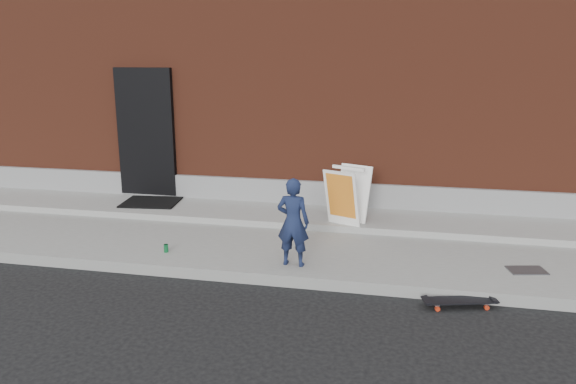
% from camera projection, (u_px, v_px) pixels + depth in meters
% --- Properties ---
extents(ground, '(80.00, 80.00, 0.00)m').
position_uv_depth(ground, '(241.00, 284.00, 6.97)').
color(ground, black).
rests_on(ground, ground).
extents(sidewalk, '(20.00, 3.00, 0.15)m').
position_uv_depth(sidewalk, '(270.00, 239.00, 8.37)').
color(sidewalk, gray).
rests_on(sidewalk, ground).
extents(apron, '(20.00, 1.20, 0.10)m').
position_uv_depth(apron, '(282.00, 214.00, 9.19)').
color(apron, gray).
rests_on(apron, sidewalk).
extents(building, '(20.00, 8.10, 5.00)m').
position_uv_depth(building, '(325.00, 64.00, 12.99)').
color(building, '#612A1A').
rests_on(building, ground).
extents(child, '(0.43, 0.30, 1.14)m').
position_uv_depth(child, '(293.00, 222.00, 7.04)').
color(child, '#161F3F').
rests_on(child, sidewalk).
extents(skateboard, '(0.83, 0.41, 0.09)m').
position_uv_depth(skateboard, '(460.00, 301.00, 6.32)').
color(skateboard, '#B52B12').
rests_on(skateboard, ground).
extents(pizza_sign, '(0.72, 0.77, 0.88)m').
position_uv_depth(pizza_sign, '(347.00, 195.00, 8.46)').
color(pizza_sign, white).
rests_on(pizza_sign, apron).
extents(soda_can, '(0.07, 0.07, 0.11)m').
position_uv_depth(soda_can, '(166.00, 248.00, 7.61)').
color(soda_can, '#1B8744').
rests_on(soda_can, sidewalk).
extents(doormat, '(1.01, 0.85, 0.03)m').
position_uv_depth(doormat, '(151.00, 202.00, 9.69)').
color(doormat, black).
rests_on(doormat, apron).
extents(utility_plate, '(0.50, 0.38, 0.01)m').
position_uv_depth(utility_plate, '(527.00, 270.00, 6.98)').
color(utility_plate, '#4A4A4F').
rests_on(utility_plate, sidewalk).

